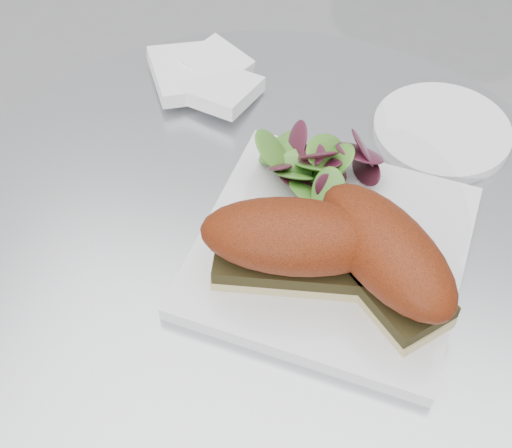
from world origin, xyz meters
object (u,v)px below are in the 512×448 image
(sandwich_left, at_px, (293,243))
(saucer, at_px, (442,131))
(sandwich_right, at_px, (385,256))
(plate, at_px, (331,250))

(sandwich_left, distance_m, saucer, 0.27)
(sandwich_left, relative_size, sandwich_right, 1.02)
(plate, distance_m, sandwich_right, 0.08)
(plate, height_order, sandwich_left, sandwich_left)
(sandwich_left, height_order, sandwich_right, same)
(sandwich_right, relative_size, saucer, 1.13)
(plate, height_order, saucer, plate)
(plate, height_order, sandwich_right, sandwich_right)
(sandwich_left, height_order, saucer, sandwich_left)
(plate, relative_size, saucer, 1.62)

